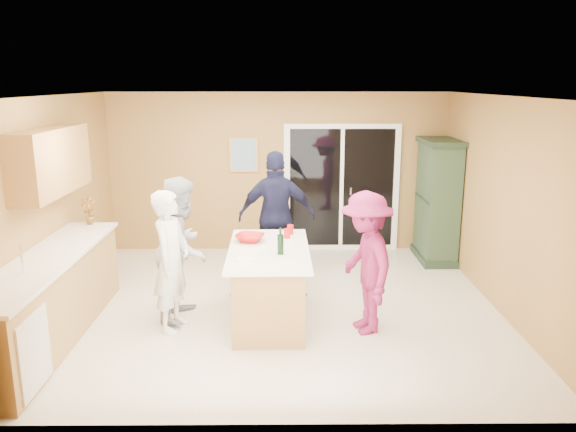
{
  "coord_description": "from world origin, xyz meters",
  "views": [
    {
      "loc": [
        0.1,
        -6.61,
        2.78
      ],
      "look_at": [
        0.15,
        0.1,
        1.15
      ],
      "focal_mm": 35.0,
      "sensor_mm": 36.0,
      "label": 1
    }
  ],
  "objects_px": {
    "green_hutch": "(437,202)",
    "woman_white": "(172,261)",
    "kitchen_island": "(269,287)",
    "woman_magenta": "(366,263)",
    "woman_navy": "(277,216)",
    "woman_grey": "(183,248)"
  },
  "relations": [
    {
      "from": "green_hutch",
      "to": "woman_white",
      "type": "distance_m",
      "value": 4.44
    },
    {
      "from": "kitchen_island",
      "to": "woman_white",
      "type": "distance_m",
      "value": 1.17
    },
    {
      "from": "woman_magenta",
      "to": "woman_navy",
      "type": "bearing_deg",
      "value": -161.84
    },
    {
      "from": "kitchen_island",
      "to": "woman_magenta",
      "type": "xyz_separation_m",
      "value": [
        1.09,
        -0.26,
        0.39
      ]
    },
    {
      "from": "woman_white",
      "to": "woman_navy",
      "type": "height_order",
      "value": "woman_navy"
    },
    {
      "from": "kitchen_island",
      "to": "woman_white",
      "type": "bearing_deg",
      "value": -170.55
    },
    {
      "from": "green_hutch",
      "to": "woman_magenta",
      "type": "distance_m",
      "value": 2.99
    },
    {
      "from": "woman_white",
      "to": "woman_magenta",
      "type": "distance_m",
      "value": 2.17
    },
    {
      "from": "woman_grey",
      "to": "woman_magenta",
      "type": "relative_size",
      "value": 1.06
    },
    {
      "from": "kitchen_island",
      "to": "woman_grey",
      "type": "bearing_deg",
      "value": 169.84
    },
    {
      "from": "green_hutch",
      "to": "woman_grey",
      "type": "relative_size",
      "value": 1.12
    },
    {
      "from": "kitchen_island",
      "to": "woman_grey",
      "type": "xyz_separation_m",
      "value": [
        -1.02,
        0.17,
        0.43
      ]
    },
    {
      "from": "kitchen_island",
      "to": "woman_magenta",
      "type": "relative_size",
      "value": 1.06
    },
    {
      "from": "woman_white",
      "to": "woman_magenta",
      "type": "relative_size",
      "value": 1.0
    },
    {
      "from": "green_hutch",
      "to": "woman_navy",
      "type": "relative_size",
      "value": 1.04
    },
    {
      "from": "woman_magenta",
      "to": "kitchen_island",
      "type": "bearing_deg",
      "value": -115.83
    },
    {
      "from": "woman_white",
      "to": "woman_grey",
      "type": "bearing_deg",
      "value": 2.14
    },
    {
      "from": "woman_white",
      "to": "woman_navy",
      "type": "distance_m",
      "value": 2.03
    },
    {
      "from": "green_hutch",
      "to": "woman_white",
      "type": "height_order",
      "value": "green_hutch"
    },
    {
      "from": "woman_white",
      "to": "woman_grey",
      "type": "xyz_separation_m",
      "value": [
        0.06,
        0.36,
        0.04
      ]
    },
    {
      "from": "kitchen_island",
      "to": "green_hutch",
      "type": "distance_m",
      "value": 3.5
    },
    {
      "from": "green_hutch",
      "to": "woman_magenta",
      "type": "bearing_deg",
      "value": -119.75
    }
  ]
}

